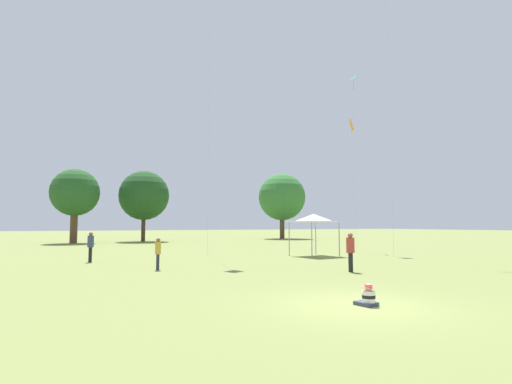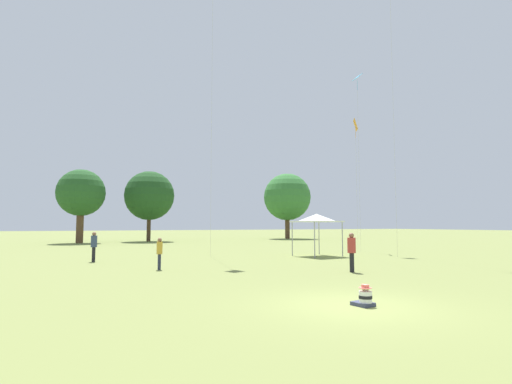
% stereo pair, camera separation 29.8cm
% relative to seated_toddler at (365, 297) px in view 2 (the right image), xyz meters
% --- Properties ---
extents(ground_plane, '(300.00, 300.00, 0.00)m').
position_rel_seated_toddler_xyz_m(ground_plane, '(-0.26, 0.19, -0.24)').
color(ground_plane, olive).
extents(seated_toddler, '(0.50, 0.59, 0.59)m').
position_rel_seated_toddler_xyz_m(seated_toddler, '(0.00, 0.00, 0.00)').
color(seated_toddler, '#383D56').
rests_on(seated_toddler, ground).
extents(person_standing_0, '(0.45, 0.45, 1.77)m').
position_rel_seated_toddler_xyz_m(person_standing_0, '(-5.78, 17.09, 0.82)').
color(person_standing_0, black).
rests_on(person_standing_0, ground).
extents(person_standing_1, '(0.43, 0.43, 1.82)m').
position_rel_seated_toddler_xyz_m(person_standing_1, '(4.70, 6.30, 0.85)').
color(person_standing_1, black).
rests_on(person_standing_1, ground).
extents(person_standing_2, '(0.38, 0.38, 1.55)m').
position_rel_seated_toddler_xyz_m(person_standing_2, '(-3.14, 11.24, 0.70)').
color(person_standing_2, '#282D42').
rests_on(person_standing_2, ground).
extents(canopy_tent, '(3.01, 3.01, 2.95)m').
position_rel_seated_toddler_xyz_m(canopy_tent, '(8.64, 14.91, 2.41)').
color(canopy_tent, white).
rests_on(canopy_tent, ground).
extents(kite_2, '(0.70, 0.83, 14.77)m').
position_rel_seated_toddler_xyz_m(kite_2, '(14.30, 17.00, 13.32)').
color(kite_2, '#339EDB').
rests_on(kite_2, ground).
extents(kite_3, '(0.78, 0.97, 11.27)m').
position_rel_seated_toddler_xyz_m(kite_3, '(14.95, 18.12, 10.21)').
color(kite_3, orange).
rests_on(kite_3, ground).
extents(distant_tree_0, '(6.49, 6.49, 9.29)m').
position_rel_seated_toddler_xyz_m(distant_tree_0, '(2.64, 45.04, 5.79)').
color(distant_tree_0, '#473323').
rests_on(distant_tree_0, ground).
extents(distant_tree_1, '(7.42, 7.42, 10.30)m').
position_rel_seated_toddler_xyz_m(distant_tree_1, '(24.34, 46.09, 6.33)').
color(distant_tree_1, brown).
rests_on(distant_tree_1, ground).
extents(distant_tree_2, '(5.65, 5.65, 8.88)m').
position_rel_seated_toddler_xyz_m(distant_tree_2, '(-5.72, 43.75, 5.76)').
color(distant_tree_2, brown).
rests_on(distant_tree_2, ground).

